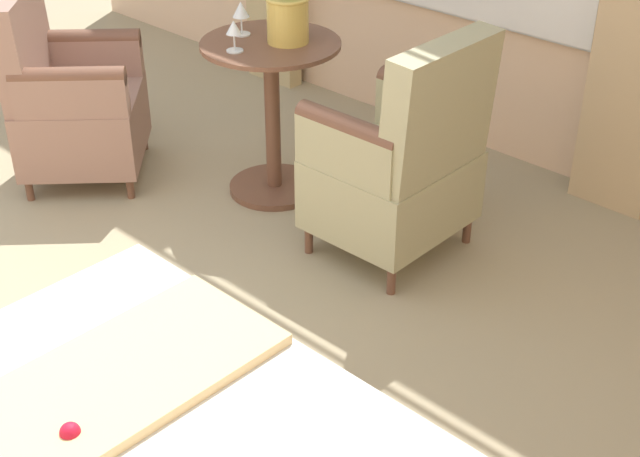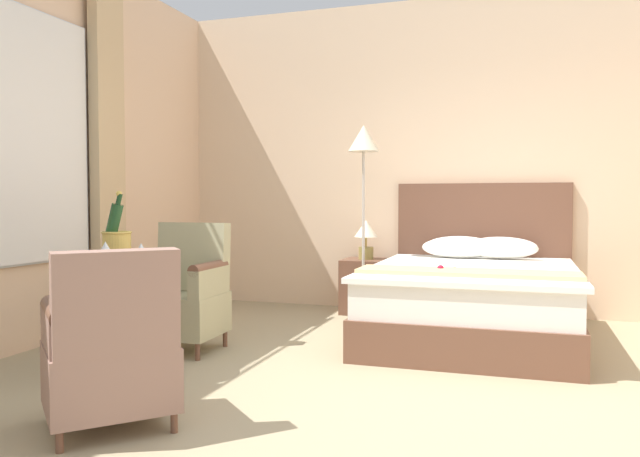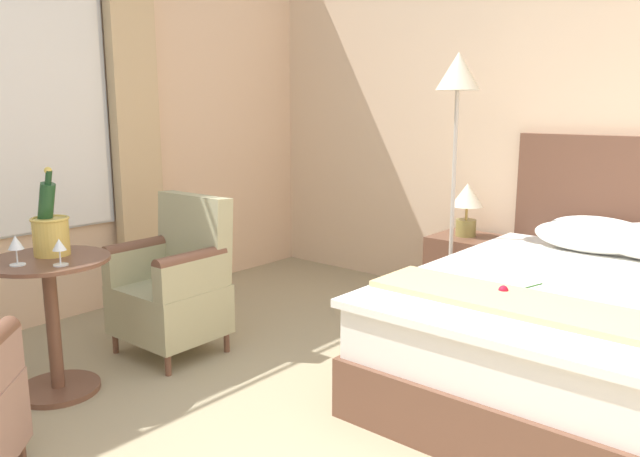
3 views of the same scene
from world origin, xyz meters
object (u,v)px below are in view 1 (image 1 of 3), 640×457
wine_glass_near_bucket (241,11)px  armchair_facing_bed (71,101)px  wine_glass_near_edge (234,30)px  champagne_bucket (288,11)px  side_table_round (272,110)px  armchair_by_window (401,162)px

wine_glass_near_bucket → armchair_facing_bed: 0.95m
wine_glass_near_edge → champagne_bucket: bearing=161.9°
champagne_bucket → side_table_round: bearing=-44.2°
champagne_bucket → armchair_facing_bed: (0.60, -0.87, -0.49)m
side_table_round → champagne_bucket: champagne_bucket is taller
wine_glass_near_bucket → armchair_facing_bed: armchair_facing_bed is taller
champagne_bucket → wine_glass_near_edge: 0.26m
champagne_bucket → armchair_by_window: champagne_bucket is taller
champagne_bucket → wine_glass_near_edge: bearing=-18.1°
wine_glass_near_bucket → armchair_by_window: size_ratio=0.16×
wine_glass_near_bucket → armchair_by_window: (-0.00, 0.92, -0.42)m
champagne_bucket → wine_glass_near_bucket: 0.23m
side_table_round → wine_glass_near_bucket: bearing=-82.3°
champagne_bucket → armchair_facing_bed: champagne_bucket is taller
side_table_round → armchair_facing_bed: armchair_facing_bed is taller
armchair_by_window → armchair_facing_bed: size_ratio=1.07×
side_table_round → champagne_bucket: size_ratio=1.58×
side_table_round → armchair_by_window: size_ratio=0.76×
side_table_round → wine_glass_near_edge: (0.18, -0.02, 0.41)m
champagne_bucket → armchair_facing_bed: 1.16m
armchair_by_window → armchair_facing_bed: 1.66m
side_table_round → wine_glass_near_edge: wine_glass_near_edge is taller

